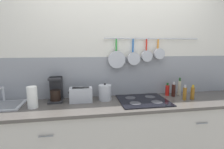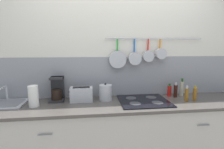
% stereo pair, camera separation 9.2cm
% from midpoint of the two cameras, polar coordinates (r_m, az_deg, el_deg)
% --- Properties ---
extents(wall_back, '(7.20, 0.16, 2.60)m').
position_cam_midpoint_polar(wall_back, '(2.36, 3.41, 2.15)').
color(wall_back, silver).
rests_on(wall_back, ground_plane).
extents(cabinet_base, '(3.34, 0.60, 0.87)m').
position_cam_midpoint_polar(cabinet_base, '(2.30, 4.85, -20.33)').
color(cabinet_base, '#B7B2A8').
rests_on(cabinet_base, ground_plane).
extents(countertop, '(3.38, 0.62, 0.03)m').
position_cam_midpoint_polar(countertop, '(2.11, 5.02, -9.66)').
color(countertop, '#4C4742').
rests_on(countertop, cabinet_base).
extents(sink_basin, '(0.50, 0.37, 0.19)m').
position_cam_midpoint_polar(sink_basin, '(2.38, -31.29, -8.02)').
color(sink_basin, '#B7BABF').
rests_on(sink_basin, countertop).
extents(paper_towel_roll, '(0.11, 0.11, 0.24)m').
position_cam_midpoint_polar(paper_towel_roll, '(2.11, -23.13, -6.52)').
color(paper_towel_roll, white).
rests_on(paper_towel_roll, countertop).
extents(coffee_maker, '(0.17, 0.21, 0.29)m').
position_cam_midpoint_polar(coffee_maker, '(2.26, -16.33, -5.03)').
color(coffee_maker, '#262628').
rests_on(coffee_maker, countertop).
extents(toaster, '(0.28, 0.15, 0.18)m').
position_cam_midpoint_polar(toaster, '(2.16, -8.74, -6.43)').
color(toaster, '#B7BABF').
rests_on(toaster, countertop).
extents(kettle, '(0.16, 0.16, 0.22)m').
position_cam_midpoint_polar(kettle, '(2.19, -0.93, -5.86)').
color(kettle, '#B7BABF').
rests_on(kettle, countertop).
extents(cooktop, '(0.59, 0.54, 0.01)m').
position_cam_midpoint_polar(cooktop, '(2.20, 11.48, -8.41)').
color(cooktop, black).
rests_on(cooktop, countertop).
extents(bottle_cooking_wine, '(0.05, 0.05, 0.17)m').
position_cam_midpoint_polar(bottle_cooking_wine, '(2.48, 19.21, -5.03)').
color(bottle_cooking_wine, red).
rests_on(bottle_cooking_wine, countertop).
extents(bottle_dish_soap, '(0.05, 0.05, 0.20)m').
position_cam_midpoint_polar(bottle_dish_soap, '(2.46, 21.04, -4.97)').
color(bottle_dish_soap, '#33140F').
rests_on(bottle_dish_soap, countertop).
extents(bottle_vinegar, '(0.04, 0.04, 0.19)m').
position_cam_midpoint_polar(bottle_vinegar, '(2.35, 24.22, -5.91)').
color(bottle_vinegar, '#8C5919').
rests_on(bottle_vinegar, countertop).
extents(bottle_olive_oil, '(0.05, 0.05, 0.24)m').
position_cam_midpoint_polar(bottle_olive_oil, '(2.56, 22.79, -4.14)').
color(bottle_olive_oil, '#BFB799').
rests_on(bottle_olive_oil, countertop).
extents(bottle_sesame_oil, '(0.05, 0.05, 0.18)m').
position_cam_midpoint_polar(bottle_sesame_oil, '(2.42, 26.42, -5.71)').
color(bottle_sesame_oil, '#8C5919').
rests_on(bottle_sesame_oil, countertop).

